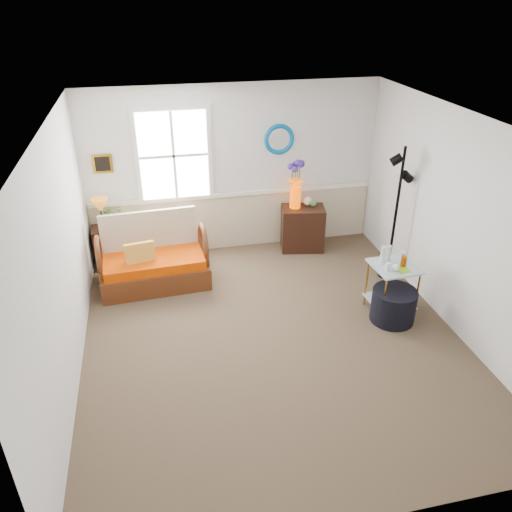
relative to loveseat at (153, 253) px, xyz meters
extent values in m
cube|color=brown|center=(1.34, -1.59, -0.49)|extent=(4.50, 5.00, 0.01)
cube|color=white|center=(1.34, -1.59, 2.11)|extent=(4.50, 5.00, 0.01)
cube|color=silver|center=(1.34, 0.91, 0.81)|extent=(4.50, 0.01, 2.60)
cube|color=silver|center=(1.34, -4.09, 0.81)|extent=(4.50, 0.01, 2.60)
cube|color=silver|center=(-0.91, -1.59, 0.81)|extent=(0.01, 5.00, 2.60)
cube|color=silver|center=(3.59, -1.59, 0.81)|extent=(0.01, 5.00, 2.60)
cube|color=#BEAD90|center=(1.34, 0.89, -0.04)|extent=(4.46, 0.02, 0.90)
cube|color=white|center=(1.34, 0.88, 0.43)|extent=(4.46, 0.04, 0.06)
cube|color=#BA871B|center=(-0.58, 0.89, 1.06)|extent=(0.28, 0.03, 0.28)
torus|color=#0090CB|center=(2.04, 0.89, 1.26)|extent=(0.47, 0.07, 0.47)
imported|color=#437D31|center=(-0.55, 0.69, 0.28)|extent=(0.41, 0.43, 0.27)
cylinder|color=black|center=(2.94, -1.57, -0.27)|extent=(0.73, 0.73, 0.43)
camera|label=1|loc=(0.09, -6.35, 3.33)|focal=35.00mm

